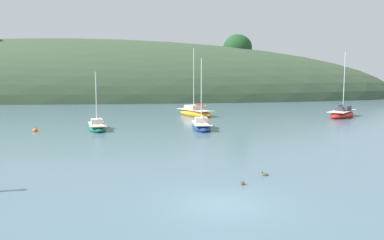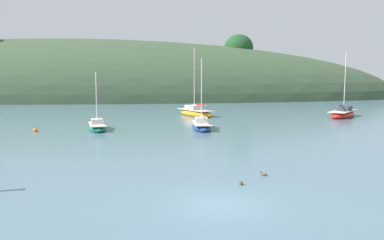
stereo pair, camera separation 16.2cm
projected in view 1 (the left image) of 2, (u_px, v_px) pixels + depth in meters
ground_plane at (222, 204)px, 16.46m from camera, size 400.00×400.00×0.00m
far_shoreline_hill at (63, 98)px, 87.65m from camera, size 150.00×36.00×28.98m
sailboat_cream_ketch at (342, 114)px, 49.90m from camera, size 5.88×6.47×8.27m
sailboat_yellow_far at (195, 113)px, 51.45m from camera, size 5.11×6.83×8.84m
sailboat_teal_outer at (97, 127)px, 38.40m from camera, size 2.68×5.02×5.72m
sailboat_red_portside at (202, 126)px, 38.91m from camera, size 1.82×5.26×7.05m
mooring_buoy_inner at (35, 130)px, 37.11m from camera, size 0.44×0.44×0.54m
duck_lead at (265, 174)px, 21.17m from camera, size 0.42×0.25×0.24m
duck_lone_right at (243, 183)px, 19.42m from camera, size 0.18×0.42×0.24m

